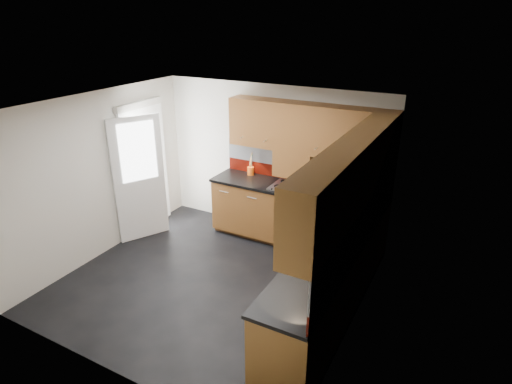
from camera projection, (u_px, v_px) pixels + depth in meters
The scene contains 14 objects.
room at pixel (208, 179), 5.23m from camera, with size 4.00×3.80×2.64m.
base_cabinets at pixel (307, 249), 5.76m from camera, with size 2.70×3.20×0.95m.
countertop at pixel (308, 217), 5.57m from camera, with size 2.72×3.22×0.04m.
backsplash at pixel (331, 194), 5.54m from camera, with size 2.70×3.20×0.54m.
upper_cabinets at pixel (327, 150), 5.20m from camera, with size 2.50×3.20×0.72m.
extractor_hood at pixel (295, 163), 6.45m from camera, with size 0.60×0.33×0.40m, color brown.
glass_cabinet at pixel (373, 147), 5.21m from camera, with size 0.32×0.80×0.66m.
back_door at pixel (143, 172), 6.80m from camera, with size 0.42×1.19×2.04m.
gas_hob at pixel (290, 187), 6.44m from camera, with size 0.56×0.49×0.04m.
utensil_pot at pixel (251, 170), 6.93m from camera, with size 0.11×0.11×0.38m.
toaster at pixel (317, 183), 6.34m from camera, with size 0.31×0.21×0.21m.
food_processor at pixel (357, 204), 5.58m from camera, with size 0.18×0.18×0.30m.
paper_towel at pixel (339, 233), 4.85m from camera, with size 0.13×0.13×0.27m, color white.
orange_cloth at pixel (354, 212), 5.65m from camera, with size 0.14×0.12×0.02m, color orange.
Camera 1 is at (2.83, -4.02, 3.39)m, focal length 30.00 mm.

